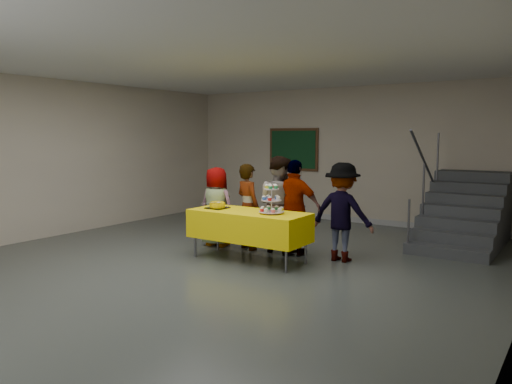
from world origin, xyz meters
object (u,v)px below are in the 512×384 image
schoolchild_c (279,204)px  staircase (466,216)px  cupcake_stand (272,202)px  schoolchild_e (342,212)px  schoolchild_a (217,207)px  schoolchild_d (295,208)px  noticeboard (293,149)px  schoolchild_b (248,207)px  bear_cake (217,205)px  bake_table (249,225)px

schoolchild_c → staircase: bearing=-124.7°
cupcake_stand → schoolchild_e: size_ratio=0.29×
schoolchild_a → schoolchild_d: size_ratio=0.89×
schoolchild_a → schoolchild_c: size_ratio=0.87×
cupcake_stand → noticeboard: noticeboard is taller
schoolchild_b → bear_cake: bearing=100.4°
schoolchild_b → schoolchild_e: bearing=-154.0°
staircase → noticeboard: 4.29m
bear_cake → noticeboard: (-0.96, 4.13, 0.77)m
bake_table → staircase: size_ratio=0.78×
schoolchild_b → schoolchild_c: 0.56m
staircase → noticeboard: bearing=168.4°
staircase → bake_table: bearing=-127.5°
bake_table → cupcake_stand: size_ratio=4.22×
bear_cake → staircase: 4.54m
schoolchild_e → noticeboard: (-2.76, 3.31, 0.84)m
bake_table → schoolchild_c: size_ratio=1.18×
schoolchild_a → schoolchild_e: size_ratio=0.91×
schoolchild_c → noticeboard: bearing=-54.7°
bear_cake → schoolchild_d: 1.25m
schoolchild_a → schoolchild_d: schoolchild_d is taller
schoolchild_e → noticeboard: noticeboard is taller
schoolchild_b → noticeboard: 3.72m
schoolchild_a → noticeboard: noticeboard is taller
schoolchild_c → staircase: staircase is taller
noticeboard → staircase: bearing=-11.6°
staircase → noticeboard: noticeboard is taller
bake_table → cupcake_stand: 0.57m
cupcake_stand → schoolchild_d: bearing=88.8°
cupcake_stand → schoolchild_c: schoolchild_c is taller
schoolchild_a → schoolchild_b: bearing=-173.0°
cupcake_stand → schoolchild_b: size_ratio=0.31×
cupcake_stand → schoolchild_c: 0.83m
schoolchild_a → schoolchild_b: size_ratio=0.95×
cupcake_stand → noticeboard: size_ratio=0.34×
bake_table → schoolchild_e: schoolchild_e is taller
schoolchild_b → staircase: bearing=-117.5°
schoolchild_b → schoolchild_d: schoolchild_d is taller
staircase → schoolchild_d: bearing=-129.0°
schoolchild_b → bake_table: bearing=146.8°
schoolchild_c → schoolchild_d: 0.35m
bear_cake → schoolchild_a: (-0.47, 0.57, -0.14)m
bear_cake → schoolchild_c: size_ratio=0.22×
cupcake_stand → schoolchild_e: 1.13m
noticeboard → bake_table: bearing=-69.3°
cupcake_stand → staircase: bearing=57.3°
schoolchild_a → schoolchild_b: schoolchild_b is taller
cupcake_stand → schoolchild_b: 1.11m
cupcake_stand → schoolchild_a: schoolchild_a is taller
bear_cake → schoolchild_c: bearing=49.0°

